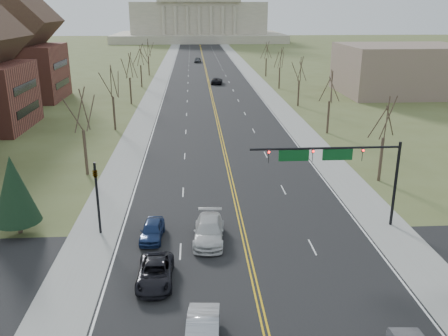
{
  "coord_description": "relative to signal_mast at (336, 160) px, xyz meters",
  "views": [
    {
      "loc": [
        -3.8,
        -21.62,
        17.27
      ],
      "look_at": [
        -1.06,
        20.35,
        3.0
      ],
      "focal_mm": 38.0,
      "sensor_mm": 36.0,
      "label": 1
    }
  ],
  "objects": [
    {
      "name": "car_sb_outer_second",
      "position": [
        -14.68,
        -1.26,
        -5.04
      ],
      "size": [
        1.95,
        4.27,
        1.42
      ],
      "primitive_type": "imported",
      "rotation": [
        0.0,
        0.0,
        -0.07
      ],
      "color": "navy",
      "rests_on": "road"
    },
    {
      "name": "tree_l_1",
      "position": [
        -22.95,
        34.5,
        1.18
      ],
      "size": [
        3.96,
        3.96,
        9.0
      ],
      "color": "#382A21",
      "rests_on": "ground"
    },
    {
      "name": "road",
      "position": [
        -7.45,
        96.5,
        -5.76
      ],
      "size": [
        20.0,
        380.0,
        0.01
      ],
      "primitive_type": "cube",
      "color": "black",
      "rests_on": "ground"
    },
    {
      "name": "edge_line_left",
      "position": [
        -17.25,
        96.5,
        -5.75
      ],
      "size": [
        0.15,
        380.0,
        0.01
      ],
      "primitive_type": "cube",
      "color": "silver",
      "rests_on": "road"
    },
    {
      "name": "tree_r_4",
      "position": [
        8.05,
        90.5,
        0.79
      ],
      "size": [
        3.74,
        3.74,
        8.5
      ],
      "color": "#382A21",
      "rests_on": "ground"
    },
    {
      "name": "tree_r_2",
      "position": [
        8.05,
        50.5,
        0.79
      ],
      "size": [
        3.74,
        3.74,
        8.5
      ],
      "color": "#382A21",
      "rests_on": "ground"
    },
    {
      "name": "bldg_left_far",
      "position": [
        -45.44,
        60.5,
        3.78
      ],
      "size": [
        17.1,
        14.28,
        23.25
      ],
      "color": "brown",
      "rests_on": "ground"
    },
    {
      "name": "car_sb_inner_second",
      "position": [
        -10.25,
        -1.86,
        -4.93
      ],
      "size": [
        2.7,
        5.79,
        1.64
      ],
      "primitive_type": "imported",
      "rotation": [
        0.0,
        0.0,
        -0.07
      ],
      "color": "silver",
      "rests_on": "road"
    },
    {
      "name": "tree_l_3",
      "position": [
        -22.95,
        74.5,
        1.18
      ],
      "size": [
        3.96,
        3.96,
        9.0
      ],
      "color": "#382A21",
      "rests_on": "ground"
    },
    {
      "name": "cross_road",
      "position": [
        -7.45,
        -7.5,
        -5.76
      ],
      "size": [
        120.0,
        14.0,
        0.01
      ],
      "primitive_type": "cube",
      "color": "black",
      "rests_on": "ground"
    },
    {
      "name": "car_sb_inner_lead",
      "position": [
        -11.01,
        -14.24,
        -4.93
      ],
      "size": [
        2.07,
        5.09,
        1.64
      ],
      "primitive_type": "imported",
      "rotation": [
        0.0,
        0.0,
        -0.07
      ],
      "color": "#ACADB4",
      "rests_on": "road"
    },
    {
      "name": "signal_mast",
      "position": [
        0.0,
        0.0,
        0.0
      ],
      "size": [
        12.12,
        0.44,
        7.2
      ],
      "color": "black",
      "rests_on": "ground"
    },
    {
      "name": "edge_line_right",
      "position": [
        2.35,
        96.5,
        -5.75
      ],
      "size": [
        0.15,
        380.0,
        0.01
      ],
      "primitive_type": "cube",
      "color": "silver",
      "rests_on": "road"
    },
    {
      "name": "tree_r_0",
      "position": [
        8.05,
        10.5,
        0.79
      ],
      "size": [
        3.74,
        3.74,
        8.5
      ],
      "color": "#382A21",
      "rests_on": "ground"
    },
    {
      "name": "sidewalk_right",
      "position": [
        4.55,
        96.5,
        -5.75
      ],
      "size": [
        4.0,
        380.0,
        0.03
      ],
      "primitive_type": "cube",
      "color": "gray",
      "rests_on": "ground"
    },
    {
      "name": "tree_r_1",
      "position": [
        8.05,
        30.5,
        0.79
      ],
      "size": [
        3.74,
        3.74,
        8.5
      ],
      "color": "#382A21",
      "rests_on": "ground"
    },
    {
      "name": "signal_left",
      "position": [
        -18.95,
        0.0,
        -2.05
      ],
      "size": [
        0.32,
        0.36,
        6.0
      ],
      "color": "black",
      "rests_on": "ground"
    },
    {
      "name": "car_sb_outer_lead",
      "position": [
        -13.98,
        -7.56,
        -5.05
      ],
      "size": [
        2.33,
        5.01,
        1.39
      ],
      "primitive_type": "imported",
      "rotation": [
        0.0,
        0.0,
        -0.0
      ],
      "color": "black",
      "rests_on": "road"
    },
    {
      "name": "car_far_nb",
      "position": [
        -5.55,
        78.39,
        -5.02
      ],
      "size": [
        3.07,
        5.5,
        1.45
      ],
      "primitive_type": "imported",
      "rotation": [
        0.0,
        0.0,
        3.01
      ],
      "color": "black",
      "rests_on": "road"
    },
    {
      "name": "tree_l_4",
      "position": [
        -22.95,
        94.5,
        1.18
      ],
      "size": [
        3.96,
        3.96,
        9.0
      ],
      "color": "#382A21",
      "rests_on": "ground"
    },
    {
      "name": "bldg_right_mass",
      "position": [
        32.55,
        62.5,
        -0.76
      ],
      "size": [
        25.0,
        20.0,
        10.0
      ],
      "primitive_type": "cube",
      "color": "#7C6A58",
      "rests_on": "ground"
    },
    {
      "name": "tree_r_3",
      "position": [
        8.05,
        70.5,
        0.79
      ],
      "size": [
        3.74,
        3.74,
        8.5
      ],
      "color": "#382A21",
      "rests_on": "ground"
    },
    {
      "name": "tree_l_2",
      "position": [
        -22.95,
        54.5,
        1.18
      ],
      "size": [
        3.96,
        3.96,
        9.0
      ],
      "color": "#382A21",
      "rests_on": "ground"
    },
    {
      "name": "capitol",
      "position": [
        -7.45,
        236.41,
        8.44
      ],
      "size": [
        90.0,
        60.0,
        50.0
      ],
      "color": "beige",
      "rests_on": "ground"
    },
    {
      "name": "sidewalk_left",
      "position": [
        -19.45,
        96.5,
        -5.75
      ],
      "size": [
        4.0,
        380.0,
        0.03
      ],
      "primitive_type": "cube",
      "color": "gray",
      "rests_on": "ground"
    },
    {
      "name": "tree_l_0",
      "position": [
        -22.95,
        14.5,
        1.18
      ],
      "size": [
        3.96,
        3.96,
        9.0
      ],
      "color": "#382A21",
      "rests_on": "ground"
    },
    {
      "name": "center_line",
      "position": [
        -7.45,
        96.5,
        -5.75
      ],
      "size": [
        0.42,
        380.0,
        0.01
      ],
      "primitive_type": "cube",
      "color": "gold",
      "rests_on": "road"
    },
    {
      "name": "conifer_l",
      "position": [
        -25.45,
        0.5,
        -2.02
      ],
      "size": [
        3.64,
        3.64,
        6.5
      ],
      "color": "#382A21",
      "rests_on": "ground"
    },
    {
      "name": "car_far_sb",
      "position": [
        -9.58,
        125.14,
        -4.91
      ],
      "size": [
        2.42,
        5.09,
        1.68
      ],
      "primitive_type": "imported",
      "rotation": [
        0.0,
        0.0,
        -0.09
      ],
      "color": "#4D4F54",
      "rests_on": "road"
    }
  ]
}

